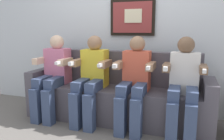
# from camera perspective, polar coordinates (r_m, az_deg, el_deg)

# --- Properties ---
(ground_plane) EXTENTS (6.22, 6.22, 0.00)m
(ground_plane) POSITION_cam_1_polar(r_m,az_deg,el_deg) (2.81, -1.02, -14.71)
(ground_plane) COLOR #66605B
(back_wall_assembly) EXTENTS (4.79, 0.10, 2.60)m
(back_wall_assembly) POSITION_cam_1_polar(r_m,az_deg,el_deg) (3.28, 3.60, 12.27)
(back_wall_assembly) COLOR silver
(back_wall_assembly) RESTS_ON ground_plane
(couch) EXTENTS (2.39, 0.58, 0.90)m
(couch) POSITION_cam_1_polar(r_m,az_deg,el_deg) (2.99, 1.11, -6.75)
(couch) COLOR #514C56
(couch) RESTS_ON ground_plane
(person_leftmost) EXTENTS (0.46, 0.56, 1.11)m
(person_leftmost) POSITION_cam_1_polar(r_m,az_deg,el_deg) (3.13, -14.67, -0.78)
(person_leftmost) COLOR pink
(person_leftmost) RESTS_ON ground_plane
(person_left_center) EXTENTS (0.46, 0.56, 1.11)m
(person_left_center) POSITION_cam_1_polar(r_m,az_deg,el_deg) (2.86, -5.27, -1.50)
(person_left_center) COLOR yellow
(person_left_center) RESTS_ON ground_plane
(person_right_center) EXTENTS (0.46, 0.56, 1.11)m
(person_right_center) POSITION_cam_1_polar(r_m,az_deg,el_deg) (2.68, 5.73, -2.29)
(person_right_center) COLOR #D8593F
(person_right_center) RESTS_ON ground_plane
(person_rightmost) EXTENTS (0.46, 0.56, 1.11)m
(person_rightmost) POSITION_cam_1_polar(r_m,az_deg,el_deg) (2.62, 17.77, -3.07)
(person_rightmost) COLOR white
(person_rightmost) RESTS_ON ground_plane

